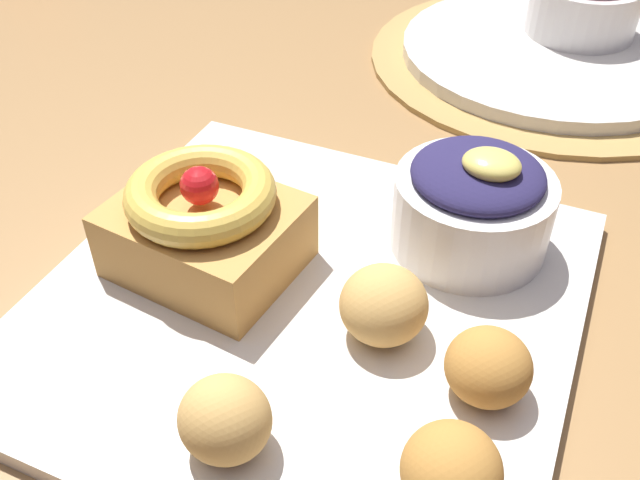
% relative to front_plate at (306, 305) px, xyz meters
% --- Properties ---
extents(dining_table, '(1.37, 0.90, 0.73)m').
position_rel_front_plate_xyz_m(dining_table, '(-0.07, 0.11, -0.10)').
color(dining_table, olive).
rests_on(dining_table, ground_plane).
extents(woven_placemat, '(0.33, 0.33, 0.00)m').
position_rel_front_plate_xyz_m(woven_placemat, '(0.07, 0.38, -0.00)').
color(woven_placemat, '#AD894C').
rests_on(woven_placemat, dining_table).
extents(front_plate, '(0.30, 0.30, 0.01)m').
position_rel_front_plate_xyz_m(front_plate, '(0.00, 0.00, 0.00)').
color(front_plate, silver).
rests_on(front_plate, dining_table).
extents(cake_slice, '(0.11, 0.10, 0.07)m').
position_rel_front_plate_xyz_m(cake_slice, '(-0.07, 0.00, 0.04)').
color(cake_slice, '#C68E47').
rests_on(cake_slice, front_plate).
extents(berry_ramekin, '(0.10, 0.10, 0.07)m').
position_rel_front_plate_xyz_m(berry_ramekin, '(0.07, 0.08, 0.04)').
color(berry_ramekin, white).
rests_on(berry_ramekin, front_plate).
extents(fritter_front, '(0.04, 0.05, 0.04)m').
position_rel_front_plate_xyz_m(fritter_front, '(0.11, -0.09, 0.02)').
color(fritter_front, '#BC7F38').
rests_on(fritter_front, front_plate).
extents(fritter_middle, '(0.04, 0.04, 0.04)m').
position_rel_front_plate_xyz_m(fritter_middle, '(0.01, -0.10, 0.03)').
color(fritter_middle, tan).
rests_on(fritter_middle, front_plate).
extents(fritter_back, '(0.05, 0.05, 0.04)m').
position_rel_front_plate_xyz_m(fritter_back, '(0.05, -0.01, 0.03)').
color(fritter_back, tan).
rests_on(fritter_back, front_plate).
extents(fritter_extra, '(0.04, 0.04, 0.04)m').
position_rel_front_plate_xyz_m(fritter_extra, '(0.11, -0.02, 0.02)').
color(fritter_extra, '#BC7F38').
rests_on(fritter_extra, front_plate).
extents(back_plate, '(0.27, 0.27, 0.01)m').
position_rel_front_plate_xyz_m(back_plate, '(0.07, 0.38, 0.01)').
color(back_plate, silver).
rests_on(back_plate, woven_placemat).
extents(back_ramekin, '(0.10, 0.10, 0.07)m').
position_rel_front_plate_xyz_m(back_ramekin, '(0.09, 0.42, 0.04)').
color(back_ramekin, white).
rests_on(back_ramekin, back_plate).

